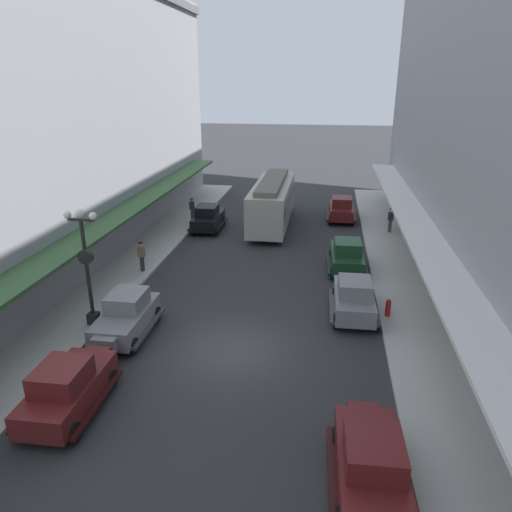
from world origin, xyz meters
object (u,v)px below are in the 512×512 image
(parked_car_4, at_px, (208,217))
(parked_car_6, at_px, (347,255))
(parked_car_1, at_px, (354,297))
(parked_car_5, at_px, (341,208))
(streetcar, at_px, (272,201))
(pedestrian_1, at_px, (192,209))
(parked_car_3, at_px, (126,315))
(pedestrian_0, at_px, (142,256))
(lamp_post_with_clock, at_px, (86,263))
(parked_car_0, at_px, (67,387))
(parked_car_2, at_px, (371,462))
(fire_hydrant, at_px, (388,307))
(pedestrian_2, at_px, (390,220))

(parked_car_4, distance_m, parked_car_6, 11.49)
(parked_car_1, bearing_deg, parked_car_5, 91.05)
(streetcar, distance_m, pedestrian_1, 6.11)
(parked_car_5, relative_size, streetcar, 0.44)
(parked_car_1, relative_size, parked_car_3, 1.00)
(pedestrian_0, bearing_deg, lamp_post_with_clock, -88.67)
(parked_car_0, xyz_separation_m, parked_car_1, (9.35, 8.22, 0.00))
(parked_car_3, bearing_deg, parked_car_1, 18.62)
(parked_car_4, bearing_deg, parked_car_2, -66.05)
(parked_car_6, relative_size, fire_hydrant, 5.25)
(parked_car_5, height_order, streetcar, streetcar)
(parked_car_5, xyz_separation_m, pedestrian_2, (3.29, -3.02, 0.07))
(parked_car_0, relative_size, lamp_post_with_clock, 0.83)
(parked_car_3, bearing_deg, parked_car_4, 90.87)
(parked_car_3, bearing_deg, fire_hydrant, 15.71)
(parked_car_2, bearing_deg, pedestrian_0, 130.27)
(streetcar, height_order, pedestrian_1, streetcar)
(parked_car_4, distance_m, pedestrian_1, 2.42)
(parked_car_6, bearing_deg, pedestrian_1, 143.96)
(parked_car_1, xyz_separation_m, streetcar, (-5.33, 13.50, 0.96))
(parked_car_1, xyz_separation_m, parked_car_4, (-9.71, 11.88, 0.00))
(parked_car_5, xyz_separation_m, fire_hydrant, (1.82, -15.94, -0.38))
(parked_car_0, distance_m, streetcar, 22.10)
(parked_car_6, distance_m, pedestrian_1, 13.86)
(streetcar, relative_size, lamp_post_with_clock, 1.86)
(parked_car_1, xyz_separation_m, fire_hydrant, (1.53, -0.10, -0.38))
(streetcar, xyz_separation_m, pedestrian_2, (8.33, -0.68, -0.89))
(parked_car_6, relative_size, streetcar, 0.45)
(parked_car_2, bearing_deg, pedestrian_2, 82.59)
(fire_hydrant, bearing_deg, parked_car_4, 133.18)
(parked_car_3, height_order, parked_car_4, same)
(parked_car_2, bearing_deg, pedestrian_1, 115.71)
(parked_car_6, distance_m, pedestrian_2, 7.99)
(parked_car_5, height_order, pedestrian_2, parked_car_5)
(parked_car_1, distance_m, pedestrian_0, 11.86)
(parked_car_0, distance_m, parked_car_2, 9.56)
(streetcar, relative_size, pedestrian_1, 5.75)
(parked_car_1, distance_m, lamp_post_with_clock, 11.73)
(parked_car_6, xyz_separation_m, pedestrian_0, (-11.20, -2.09, 0.07))
(parked_car_1, xyz_separation_m, parked_car_5, (-0.29, 15.84, 0.00))
(parked_car_3, xyz_separation_m, parked_car_4, (-0.23, 15.08, 0.00))
(pedestrian_0, bearing_deg, fire_hydrant, -15.18)
(parked_car_3, distance_m, parked_car_6, 12.73)
(parked_car_3, xyz_separation_m, pedestrian_0, (-1.88, 6.60, 0.07))
(parked_car_2, bearing_deg, streetcar, 102.82)
(lamp_post_with_clock, height_order, pedestrian_1, lamp_post_with_clock)
(parked_car_2, relative_size, parked_car_4, 1.00)
(parked_car_1, height_order, pedestrian_0, parked_car_1)
(parked_car_5, bearing_deg, parked_car_0, -110.65)
(fire_hydrant, bearing_deg, lamp_post_with_clock, -168.30)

